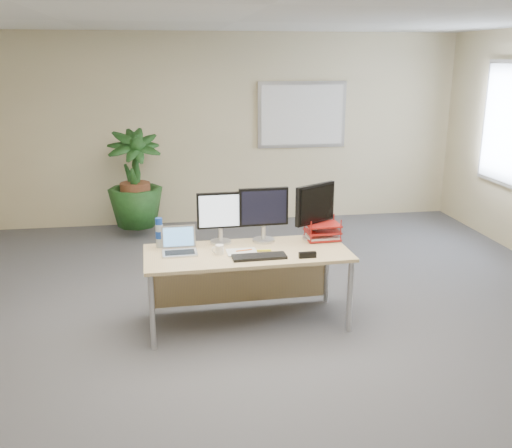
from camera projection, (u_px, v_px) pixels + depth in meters
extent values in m
plane|color=#48484D|center=(268.00, 349.00, 4.76)|extent=(8.00, 8.00, 0.00)
cube|color=beige|center=(220.00, 130.00, 8.17)|extent=(7.00, 0.04, 2.70)
cube|color=silver|center=(271.00, 4.00, 4.00)|extent=(7.00, 8.00, 0.02)
cube|color=silver|center=(302.00, 115.00, 8.27)|extent=(1.30, 0.03, 0.95)
cube|color=white|center=(302.00, 115.00, 8.25)|extent=(1.20, 0.01, 0.85)
cube|color=silver|center=(511.00, 125.00, 7.02)|extent=(0.01, 1.20, 1.45)
cube|color=#D8BC7F|center=(247.00, 253.00, 5.04)|extent=(1.83, 0.82, 0.03)
cube|color=#D8BC7F|center=(241.00, 275.00, 5.47)|extent=(1.71, 0.07, 0.54)
cylinder|color=#B3B3B8|center=(152.00, 312.00, 4.68)|extent=(0.05, 0.05, 0.66)
cylinder|color=#B3B3B8|center=(350.00, 297.00, 4.98)|extent=(0.05, 0.05, 0.66)
cylinder|color=#B3B3B8|center=(151.00, 282.00, 5.30)|extent=(0.05, 0.05, 0.66)
cylinder|color=#B3B3B8|center=(327.00, 270.00, 5.61)|extent=(0.05, 0.05, 0.66)
imported|color=#173A15|center=(135.00, 182.00, 7.59)|extent=(1.00, 1.00, 1.50)
cylinder|color=#B3B3B8|center=(221.00, 242.00, 5.28)|extent=(0.19, 0.19, 0.02)
cylinder|color=#B3B3B8|center=(221.00, 235.00, 5.26)|extent=(0.04, 0.04, 0.12)
cube|color=black|center=(220.00, 210.00, 5.19)|extent=(0.43, 0.05, 0.33)
cube|color=silver|center=(221.00, 211.00, 5.17)|extent=(0.39, 0.02, 0.29)
cylinder|color=#B3B3B8|center=(263.00, 240.00, 5.32)|extent=(0.21, 0.21, 0.02)
cylinder|color=#B3B3B8|center=(263.00, 233.00, 5.30)|extent=(0.04, 0.04, 0.12)
cube|color=black|center=(264.00, 207.00, 5.23)|extent=(0.46, 0.06, 0.35)
cube|color=black|center=(264.00, 207.00, 5.21)|extent=(0.42, 0.02, 0.31)
cylinder|color=#B3B3B8|center=(314.00, 238.00, 5.38)|extent=(0.22, 0.22, 0.02)
cylinder|color=#B3B3B8|center=(314.00, 230.00, 5.36)|extent=(0.04, 0.04, 0.13)
cube|color=black|center=(315.00, 204.00, 5.29)|extent=(0.43, 0.29, 0.37)
cube|color=black|center=(317.00, 204.00, 5.27)|extent=(0.37, 0.23, 0.32)
cube|color=silver|center=(180.00, 253.00, 4.97)|extent=(0.31, 0.22, 0.02)
cube|color=black|center=(180.00, 252.00, 4.96)|extent=(0.26, 0.15, 0.00)
cube|color=silver|center=(178.00, 237.00, 5.07)|extent=(0.30, 0.06, 0.20)
cube|color=#5B9FEB|center=(178.00, 237.00, 5.06)|extent=(0.27, 0.05, 0.16)
cube|color=black|center=(259.00, 257.00, 4.87)|extent=(0.47, 0.17, 0.03)
cylinder|color=white|center=(220.00, 250.00, 4.96)|extent=(0.07, 0.07, 0.08)
torus|color=white|center=(215.00, 250.00, 4.95)|extent=(0.06, 0.01, 0.06)
cube|color=silver|center=(242.00, 252.00, 5.00)|extent=(0.27, 0.20, 0.01)
cylinder|color=orange|center=(244.00, 250.00, 5.02)|extent=(0.15, 0.04, 0.01)
cylinder|color=yellow|center=(264.00, 250.00, 5.04)|extent=(0.13, 0.02, 0.02)
cylinder|color=#A8B7C5|center=(159.00, 236.00, 5.13)|extent=(0.07, 0.07, 0.21)
cylinder|color=#163DA8|center=(159.00, 221.00, 5.09)|extent=(0.06, 0.06, 0.06)
cylinder|color=#163DA8|center=(159.00, 235.00, 5.13)|extent=(0.07, 0.07, 0.07)
cube|color=maroon|center=(322.00, 238.00, 5.37)|extent=(0.32, 0.25, 0.01)
cube|color=maroon|center=(322.00, 231.00, 5.35)|extent=(0.32, 0.25, 0.01)
cube|color=maroon|center=(323.00, 224.00, 5.33)|extent=(0.32, 0.25, 0.01)
cube|color=silver|center=(322.00, 237.00, 5.36)|extent=(0.29, 0.22, 0.02)
cube|color=black|center=(307.00, 255.00, 4.87)|extent=(0.15, 0.05, 0.05)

